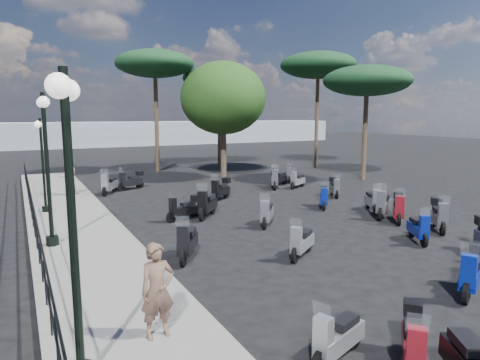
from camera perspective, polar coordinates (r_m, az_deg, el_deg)
name	(u,v)px	position (r m, az deg, el deg)	size (l,w,h in m)	color
ground	(280,227)	(15.41, 5.30, -6.32)	(120.00, 120.00, 0.00)	black
sidewalk	(76,228)	(16.04, -21.08, -5.99)	(3.00, 30.00, 0.15)	slate
railing	(33,210)	(15.58, -25.91, -3.61)	(0.04, 26.04, 1.10)	black
lamp_post_0	(71,211)	(6.26, -21.55, -3.88)	(0.53, 1.29, 4.46)	black
lamp_post_1	(47,160)	(13.52, -24.36, 2.45)	(0.36, 1.32, 4.46)	black
lamp_post_2	(42,159)	(18.49, -24.84, 2.56)	(0.46, 1.07, 3.70)	black
woman	(157,290)	(7.74, -10.95, -14.27)	(0.61, 0.40, 1.68)	brown
pedestrian_far	(68,177)	(22.12, -21.93, 0.43)	(0.86, 0.67, 1.78)	#C3A6A9
scooter_0	(413,342)	(7.68, 22.11, -19.43)	(1.18, 1.14, 1.19)	black
scooter_1	(337,339)	(7.52, 12.82, -19.92)	(1.45, 0.70, 1.20)	black
scooter_2	(187,243)	(12.04, -7.06, -8.30)	(1.03, 1.53, 1.38)	black
scooter_3	(184,209)	(16.37, -7.48, -3.84)	(1.49, 0.57, 1.19)	black
scooter_4	(109,185)	(22.50, -17.04, -0.64)	(1.06, 1.50, 1.37)	black
scooter_6	(472,273)	(11.02, 28.57, -10.78)	(1.59, 0.94, 1.36)	black
scooter_7	(302,242)	(12.25, 8.20, -8.24)	(1.34, 1.00, 1.25)	black
scooter_8	(267,214)	(15.51, 3.60, -4.49)	(1.11, 1.30, 1.28)	black
scooter_9	(207,205)	(16.71, -4.41, -3.33)	(1.29, 1.44, 1.45)	black
scooter_10	(131,181)	(23.52, -14.34, -0.12)	(1.53, 0.79, 1.27)	black
scooter_13	(419,229)	(14.64, 22.71, -6.06)	(0.91, 1.37, 1.23)	black
scooter_14	(324,198)	(18.74, 11.12, -2.31)	(1.05, 1.28, 1.21)	black
scooter_15	(221,190)	(20.03, -2.59, -1.33)	(1.39, 1.14, 1.31)	black
scooter_18	(372,201)	(18.55, 17.25, -2.68)	(0.92, 1.45, 1.28)	black
scooter_19	(399,208)	(17.11, 20.38, -3.54)	(1.33, 1.34, 1.37)	black
scooter_20	(275,179)	(23.31, 4.67, 0.17)	(1.10, 1.57, 1.40)	black
scooter_21	(290,174)	(25.63, 6.63, 0.75)	(1.03, 1.29, 1.20)	black
scooter_23	(439,216)	(16.35, 25.03, -4.38)	(1.27, 1.39, 1.37)	black
scooter_24	(383,205)	(17.60, 18.55, -3.17)	(1.54, 1.15, 1.44)	black
scooter_25	(335,188)	(21.37, 12.50, -1.02)	(0.87, 1.36, 1.18)	black
scooter_26	(297,181)	(23.52, 7.67, -0.09)	(1.37, 0.83, 1.19)	black
scooter_27	(279,178)	(24.17, 5.19, 0.23)	(1.45, 0.82, 1.24)	black
broadleaf_tree	(223,98)	(26.92, -2.26, 10.83)	(5.29, 5.29, 7.24)	#38281E
pine_0	(219,79)	(32.04, -2.79, 13.31)	(5.33, 5.33, 7.51)	#38281E
pine_1	(318,66)	(32.70, 10.38, 14.76)	(5.55, 5.55, 8.51)	#38281E
pine_2	(155,64)	(30.38, -11.29, 14.90)	(5.31, 5.31, 8.30)	#38281E
pine_3	(367,81)	(27.15, 16.59, 12.52)	(5.23, 5.23, 6.89)	#38281E
distant_hills	(88,134)	(58.09, -19.66, 5.78)	(70.00, 8.00, 3.00)	gray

